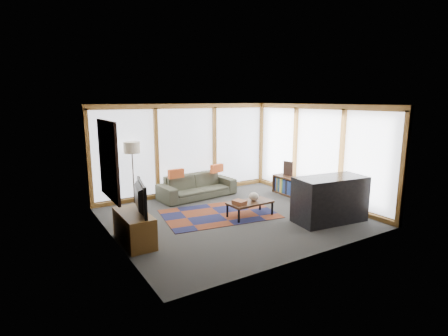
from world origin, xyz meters
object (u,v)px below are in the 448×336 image
sofa (197,186)px  floor_lamp (133,174)px  coffee_table (250,209)px  bar_counter (330,199)px  television (136,197)px  bookshelf (302,190)px  tv_console (134,228)px

sofa → floor_lamp: floor_lamp is taller
coffee_table → bar_counter: bar_counter is taller
sofa → bar_counter: size_ratio=1.36×
sofa → television: television is taller
bookshelf → tv_console: size_ratio=1.76×
floor_lamp → tv_console: (-0.78, -2.48, -0.53)m
bookshelf → coffee_table: bearing=-168.4°
bookshelf → television: television is taller
tv_console → bar_counter: (4.14, -1.11, 0.21)m
sofa → coffee_table: bearing=-87.0°
bookshelf → bar_counter: (-0.74, -1.64, 0.25)m
bookshelf → bar_counter: size_ratio=1.30×
coffee_table → bookshelf: size_ratio=0.51×
tv_console → bookshelf: bearing=6.1°
coffee_table → television: (-2.74, -0.12, 0.72)m
sofa → bookshelf: bearing=-40.5°
bookshelf → bar_counter: 1.81m
sofa → television: size_ratio=2.10×
sofa → tv_console: bearing=-143.6°
floor_lamp → television: 2.60m
bookshelf → television: 4.89m
sofa → television: (-2.44, -2.24, 0.58)m
television → bar_counter: size_ratio=0.65×
bookshelf → television: bearing=-173.5°
sofa → coffee_table: (0.30, -2.12, -0.14)m
floor_lamp → coffee_table: bearing=-49.6°
bookshelf → floor_lamp: bearing=154.5°
bookshelf → tv_console: tv_console is taller
sofa → floor_lamp: (-1.73, 0.26, 0.51)m
floor_lamp → sofa: bearing=-8.6°
coffee_table → sofa: bearing=98.0°
television → bar_counter: television is taller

